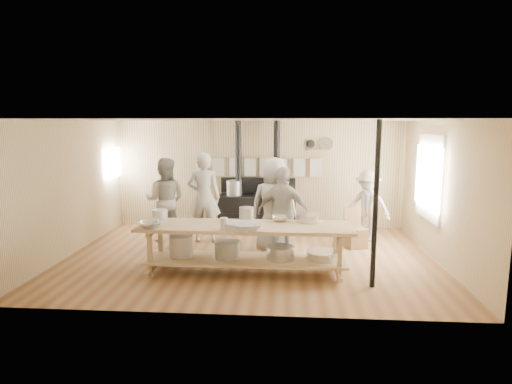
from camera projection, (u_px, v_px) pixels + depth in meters
ground at (250, 257)px, 8.20m from camera, size 7.00×7.00×0.00m
room_shell at (249, 173)px, 7.94m from camera, size 7.00×7.00×7.00m
window_right at (430, 177)px, 8.30m from camera, size 0.09×1.50×1.65m
left_opening at (112, 163)px, 10.16m from camera, size 0.00×0.90×0.90m
stove at (257, 209)px, 10.20m from camera, size 1.90×0.75×2.60m
towel_rail at (258, 164)px, 10.31m from camera, size 3.00×0.04×0.47m
back_wall_shelf at (320, 146)px, 10.17m from camera, size 0.63×0.14×0.32m
prep_table at (244, 244)px, 7.23m from camera, size 3.60×0.90×0.85m
support_post at (376, 206)px, 6.51m from camera, size 0.08×0.08×2.60m
cook_far_left at (204, 198)px, 9.11m from camera, size 0.75×0.53×1.94m
cook_left at (165, 200)px, 9.16m from camera, size 0.90×0.71×1.81m
cook_center at (274, 206)px, 8.35m from camera, size 1.01×0.75×1.89m
cook_right at (284, 213)px, 8.04m from camera, size 1.10×0.71×1.74m
cook_by_window at (367, 206)px, 9.27m from camera, size 1.15×0.95×1.54m
chair at (355, 236)px, 8.84m from camera, size 0.48×0.48×0.81m
bowl_white_a at (151, 224)px, 7.02m from camera, size 0.46×0.46×0.10m
bowl_steel_a at (148, 225)px, 6.95m from camera, size 0.46×0.46×0.10m
bowl_white_b at (247, 226)px, 6.84m from camera, size 0.56×0.56×0.12m
bowl_steel_b at (280, 219)px, 7.45m from camera, size 0.41×0.41×0.09m
roasting_pan at (240, 227)px, 6.85m from camera, size 0.49×0.41×0.09m
mixing_bowl_large at (308, 218)px, 7.41m from camera, size 0.51×0.51×0.13m
bucket_galv at (247, 214)px, 7.48m from camera, size 0.33×0.33×0.24m
deep_bowl_enamel at (160, 214)px, 7.60m from camera, size 0.36×0.36×0.17m
pitcher at (224, 224)px, 6.86m from camera, size 0.13×0.13×0.19m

